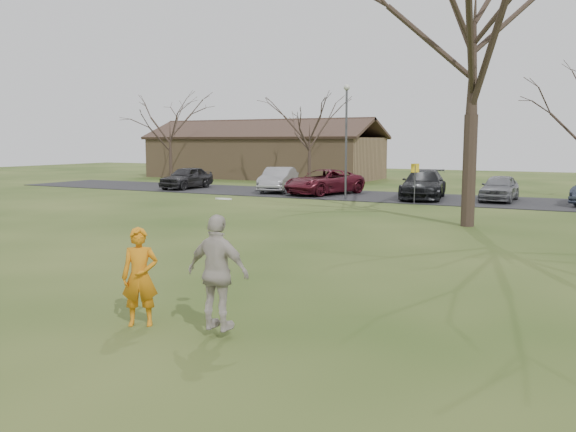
% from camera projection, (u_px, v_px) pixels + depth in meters
% --- Properties ---
extents(ground, '(120.00, 120.00, 0.00)m').
position_uv_depth(ground, '(183.00, 326.00, 10.44)').
color(ground, '#1E380F').
rests_on(ground, ground).
extents(parking_strip, '(62.00, 6.50, 0.04)m').
position_uv_depth(parking_strip, '(465.00, 200.00, 32.47)').
color(parking_strip, black).
rests_on(parking_strip, ground).
extents(player_defender, '(0.76, 0.68, 1.73)m').
position_uv_depth(player_defender, '(140.00, 277.00, 10.41)').
color(player_defender, orange).
rests_on(player_defender, ground).
extents(car_0, '(1.78, 4.37, 1.48)m').
position_uv_depth(car_0, '(187.00, 177.00, 40.21)').
color(car_0, '#252427').
rests_on(car_0, parking_strip).
extents(car_1, '(2.70, 4.90, 1.53)m').
position_uv_depth(car_1, '(278.00, 179.00, 37.77)').
color(car_1, gray).
rests_on(car_1, parking_strip).
extents(car_2, '(4.03, 5.86, 1.49)m').
position_uv_depth(car_2, '(324.00, 182.00, 35.91)').
color(car_2, '#581421').
rests_on(car_2, parking_strip).
extents(car_3, '(2.99, 5.68, 1.57)m').
position_uv_depth(car_3, '(423.00, 184.00, 33.19)').
color(car_3, black).
rests_on(car_3, parking_strip).
extents(car_4, '(1.73, 4.16, 1.41)m').
position_uv_depth(car_4, '(500.00, 188.00, 31.88)').
color(car_4, slate).
rests_on(car_4, parking_strip).
extents(catching_play, '(1.13, 0.62, 2.17)m').
position_uv_depth(catching_play, '(218.00, 273.00, 9.71)').
color(catching_play, '#B6ABA3').
rests_on(catching_play, ground).
extents(building, '(20.60, 8.50, 5.14)m').
position_uv_depth(building, '(264.00, 156.00, 52.81)').
color(building, '#8C6D4C').
rests_on(building, ground).
extents(lamp_post, '(0.34, 0.34, 6.27)m').
position_uv_depth(lamp_post, '(346.00, 127.00, 32.51)').
color(lamp_post, '#47474C').
rests_on(lamp_post, ground).
extents(sign_yellow, '(0.35, 0.35, 2.08)m').
position_uv_depth(sign_yellow, '(415.00, 176.00, 30.56)').
color(sign_yellow, '#47474C').
rests_on(sign_yellow, ground).
extents(big_tree, '(9.00, 9.00, 14.00)m').
position_uv_depth(big_tree, '(474.00, 37.00, 21.87)').
color(big_tree, '#352821').
rests_on(big_tree, ground).
extents(small_tree_row, '(55.00, 5.90, 8.50)m').
position_uv_depth(small_tree_row, '(563.00, 129.00, 34.44)').
color(small_tree_row, '#352821').
rests_on(small_tree_row, ground).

